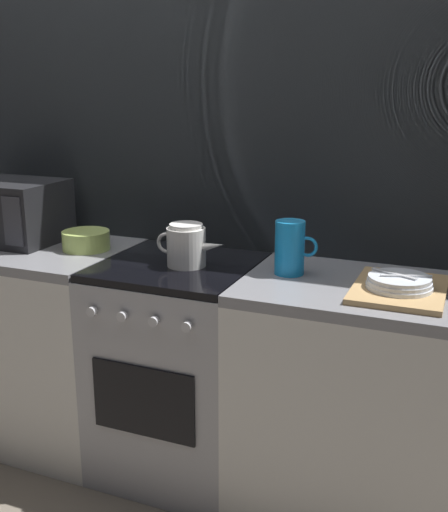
{
  "coord_description": "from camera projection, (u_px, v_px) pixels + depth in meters",
  "views": [
    {
      "loc": [
        1.06,
        -2.09,
        1.58
      ],
      "look_at": [
        0.2,
        0.0,
        0.95
      ],
      "focal_mm": 43.38,
      "sensor_mm": 36.0,
      "label": 1
    }
  ],
  "objects": [
    {
      "name": "counter_left",
      "position": [
        7.0,
        335.0,
        2.88
      ],
      "size": [
        1.2,
        0.6,
        0.9
      ],
      "color": "silver",
      "rests_on": "ground_plane"
    },
    {
      "name": "mixing_bowl",
      "position": [
        86.0,
        240.0,
        2.62
      ],
      "size": [
        0.2,
        0.2,
        0.08
      ],
      "primitive_type": "cylinder",
      "color": "#B7D166",
      "rests_on": "counter_left"
    },
    {
      "name": "stove_unit",
      "position": [
        180.0,
        368.0,
        2.55
      ],
      "size": [
        0.6,
        0.63,
        0.9
      ],
      "color": "#9E9EA3",
      "rests_on": "ground_plane"
    },
    {
      "name": "ground_plane",
      "position": [
        182.0,
        463.0,
        2.67
      ],
      "size": [
        8.0,
        8.0,
        0.0
      ],
      "primitive_type": "plane",
      "color": "#6B6054"
    },
    {
      "name": "dish_pile",
      "position": [
        399.0,
        286.0,
        2.07
      ],
      "size": [
        0.3,
        0.4,
        0.07
      ],
      "color": "tan",
      "rests_on": "counter_right"
    },
    {
      "name": "microwave",
      "position": [
        9.0,
        211.0,
        2.75
      ],
      "size": [
        0.46,
        0.35,
        0.27
      ],
      "color": "black",
      "rests_on": "counter_left"
    },
    {
      "name": "counter_right",
      "position": [
        405.0,
        410.0,
        2.22
      ],
      "size": [
        1.2,
        0.6,
        0.9
      ],
      "color": "silver",
      "rests_on": "ground_plane"
    },
    {
      "name": "back_wall",
      "position": [
        210.0,
        176.0,
        2.63
      ],
      "size": [
        3.6,
        0.05,
        2.4
      ],
      "color": "gray",
      "rests_on": "ground_plane"
    },
    {
      "name": "pitcher",
      "position": [
        290.0,
        248.0,
        2.26
      ],
      "size": [
        0.16,
        0.11,
        0.2
      ],
      "color": "#198CD8",
      "rests_on": "counter_right"
    },
    {
      "name": "kettle",
      "position": [
        187.0,
        245.0,
        2.37
      ],
      "size": [
        0.28,
        0.15,
        0.17
      ],
      "color": "white",
      "rests_on": "stove_unit"
    }
  ]
}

